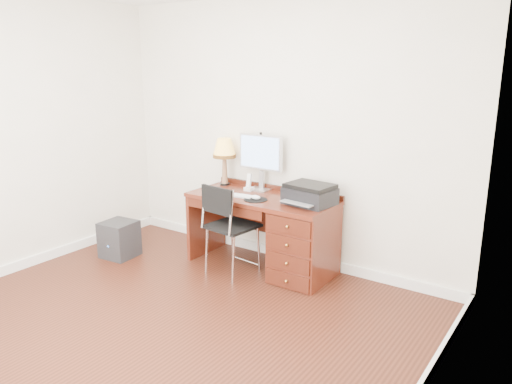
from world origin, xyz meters
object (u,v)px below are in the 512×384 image
Objects in this scene: printer at (310,194)px; equipment_box at (119,239)px; leg_lamp at (224,151)px; chair at (228,221)px; desk at (289,234)px; monitor at (261,155)px; phone at (249,186)px.

printer is 2.17m from equipment_box.
leg_lamp is 0.56× the size of chair.
printer is at bearing 9.93° from desk.
chair is at bearing -143.98° from desk.
monitor is at bearing 97.26° from chair.
chair is 1.35m from equipment_box.
equipment_box is at bearing -159.90° from desk.
monitor is at bearing 29.17° from equipment_box.
printer is (0.20, 0.03, 0.43)m from desk.
monitor reaches higher than equipment_box.
leg_lamp reaches higher than desk.
leg_lamp is 1.49m from equipment_box.
phone is (-0.57, 0.12, 0.39)m from desk.
leg_lamp is at bearing 179.39° from printer.
leg_lamp is at bearing -174.45° from monitor.
equipment_box is (-1.95, -0.68, -0.65)m from printer.
desk is at bearing -24.20° from monitor.
printer is 1.18m from leg_lamp.
monitor is at bearing 47.93° from phone.
phone is (-0.08, -0.10, -0.32)m from monitor.
phone is (-0.77, 0.09, -0.04)m from printer.
chair is (0.09, -0.48, -0.24)m from phone.
printer reaches higher than chair.
monitor is 1.79m from equipment_box.
monitor is 0.80m from chair.
monitor is 1.50× the size of equipment_box.
leg_lamp is at bearing 169.08° from desk.
printer is at bearing -10.95° from phone.
monitor is (-0.49, 0.22, 0.71)m from desk.
leg_lamp is at bearing 39.89° from equipment_box.
desk is at bearing -10.92° from leg_lamp.
phone reaches higher than chair.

